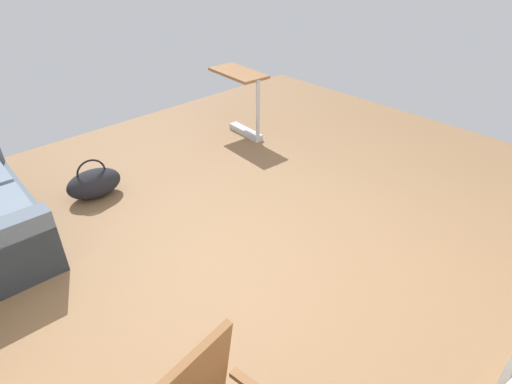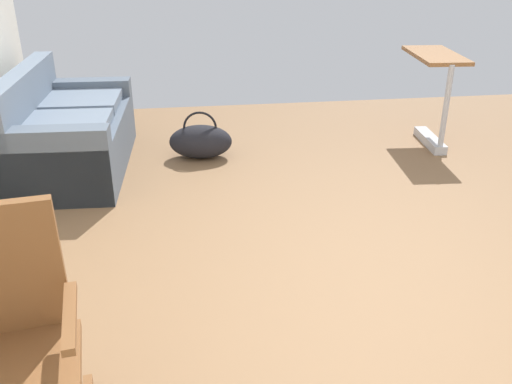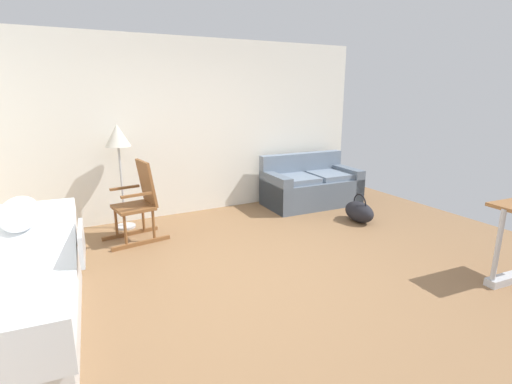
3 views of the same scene
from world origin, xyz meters
name	(u,v)px [view 2 (image 2 of 3)]	position (x,y,z in m)	size (l,w,h in m)	color
ground_plane	(360,280)	(0.00, 0.00, 0.00)	(7.43, 7.43, 0.00)	olive
couch	(69,135)	(1.99, 1.94, 0.31)	(1.63, 0.91, 0.85)	slate
rocking_chair	(10,348)	(-0.97, 1.65, 0.50)	(0.82, 0.57, 1.05)	brown
overbed_table	(435,88)	(2.20, -1.37, 0.53)	(0.86, 0.46, 0.84)	#B2B5BA
duffel_bag	(201,141)	(2.10, 0.83, 0.15)	(0.38, 0.59, 0.43)	black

